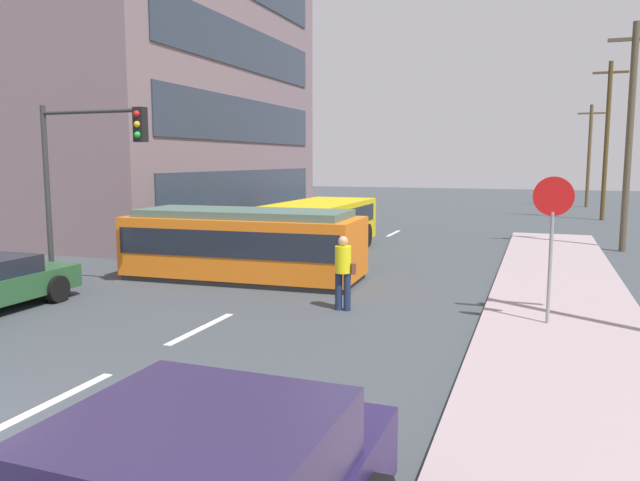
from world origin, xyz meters
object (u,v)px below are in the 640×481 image
(city_bus, at_px, (322,223))
(parked_sedan_furthest, at_px, (273,221))
(utility_pole_far, at_px, (607,139))
(streetcar_tram, at_px, (244,243))
(utility_pole_mid, at_px, (630,134))
(parked_sedan_far, at_px, (203,235))
(traffic_light_mast, at_px, (86,159))
(stop_sign, at_px, (552,219))
(utility_pole_distant, at_px, (589,154))
(pedestrian_crossing, at_px, (343,269))

(city_bus, height_order, parked_sedan_furthest, city_bus)
(city_bus, xyz_separation_m, utility_pole_far, (10.75, 16.63, 3.46))
(streetcar_tram, distance_m, utility_pole_far, 25.02)
(parked_sedan_furthest, bearing_deg, streetcar_tram, -70.31)
(parked_sedan_furthest, height_order, utility_pole_mid, utility_pole_mid)
(parked_sedan_furthest, xyz_separation_m, utility_pole_mid, (14.14, -0.17, 3.64))
(parked_sedan_far, bearing_deg, utility_pole_mid, 20.91)
(city_bus, height_order, utility_pole_far, utility_pole_far)
(city_bus, xyz_separation_m, utility_pole_mid, (10.35, 3.93, 3.21))
(traffic_light_mast, xyz_separation_m, utility_pole_mid, (13.87, 11.95, 0.90))
(city_bus, distance_m, stop_sign, 11.26)
(parked_sedan_far, distance_m, utility_pole_far, 23.75)
(utility_pole_mid, bearing_deg, traffic_light_mast, -139.27)
(traffic_light_mast, bearing_deg, streetcar_tram, 38.13)
(city_bus, bearing_deg, utility_pole_far, 57.14)
(parked_sedan_furthest, bearing_deg, stop_sign, -47.02)
(utility_pole_mid, xyz_separation_m, utility_pole_distant, (0.24, 22.93, -0.49))
(city_bus, xyz_separation_m, utility_pole_distant, (10.59, 26.86, 2.72))
(streetcar_tram, relative_size, stop_sign, 2.31)
(city_bus, distance_m, parked_sedan_far, 4.33)
(streetcar_tram, height_order, traffic_light_mast, traffic_light_mast)
(streetcar_tram, height_order, parked_sedan_far, streetcar_tram)
(stop_sign, distance_m, utility_pole_distant, 35.20)
(pedestrian_crossing, xyz_separation_m, parked_sedan_far, (-7.40, 6.47, -0.32))
(pedestrian_crossing, bearing_deg, utility_pole_distant, 78.32)
(streetcar_tram, xyz_separation_m, parked_sedan_far, (-3.68, 3.96, -0.39))
(utility_pole_far, relative_size, utility_pole_distant, 1.20)
(parked_sedan_far, height_order, parked_sedan_furthest, same)
(city_bus, bearing_deg, parked_sedan_far, -158.79)
(parked_sedan_furthest, xyz_separation_m, stop_sign, (11.45, -12.28, 1.57))
(parked_sedan_far, xyz_separation_m, utility_pole_far, (14.76, 18.19, 3.89))
(streetcar_tram, bearing_deg, traffic_light_mast, -141.87)
(utility_pole_distant, bearing_deg, pedestrian_crossing, -101.68)
(traffic_light_mast, height_order, utility_pole_distant, utility_pole_distant)
(pedestrian_crossing, distance_m, parked_sedan_far, 9.83)
(traffic_light_mast, distance_m, utility_pole_far, 28.50)
(parked_sedan_far, relative_size, traffic_light_mast, 0.93)
(parked_sedan_furthest, xyz_separation_m, traffic_light_mast, (0.27, -12.12, 2.74))
(pedestrian_crossing, distance_m, utility_pole_mid, 14.24)
(parked_sedan_far, bearing_deg, utility_pole_distant, 62.79)
(streetcar_tram, relative_size, pedestrian_crossing, 3.99)
(parked_sedan_furthest, relative_size, utility_pole_far, 0.48)
(stop_sign, distance_m, utility_pole_far, 25.11)
(parked_sedan_far, height_order, utility_pole_mid, utility_pole_mid)
(utility_pole_mid, bearing_deg, utility_pole_far, 88.22)
(stop_sign, relative_size, utility_pole_distant, 0.40)
(city_bus, height_order, parked_sedan_far, city_bus)
(pedestrian_crossing, relative_size, utility_pole_mid, 0.20)
(pedestrian_crossing, relative_size, utility_pole_far, 0.19)
(pedestrian_crossing, bearing_deg, utility_pole_mid, 59.76)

